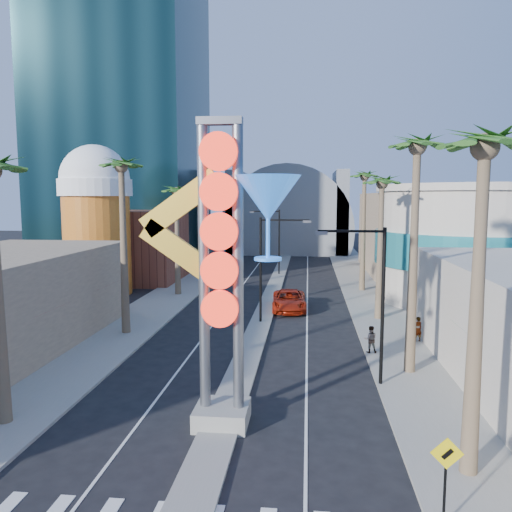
{
  "coord_description": "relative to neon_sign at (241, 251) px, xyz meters",
  "views": [
    {
      "loc": [
        3.47,
        -16.66,
        9.41
      ],
      "look_at": [
        -0.32,
        19.74,
        5.15
      ],
      "focal_mm": 35.0,
      "sensor_mm": 36.0,
      "label": 1
    }
  ],
  "objects": [
    {
      "name": "palm_1",
      "position": [
        -9.82,
        13.04,
        3.52
      ],
      "size": [
        2.4,
        2.4,
        12.7
      ],
      "color": "brown",
      "rests_on": "ground"
    },
    {
      "name": "filler_east",
      "position": [
        15.18,
        45.04,
        -2.31
      ],
      "size": [
        10.0,
        20.0,
        10.0
      ],
      "primitive_type": "cube",
      "color": "#8C745A",
      "rests_on": "ground"
    },
    {
      "name": "beer_mug",
      "position": [
        -17.82,
        27.04,
        0.54
      ],
      "size": [
        7.0,
        7.0,
        14.5
      ],
      "color": "#B95018",
      "rests_on": "ground"
    },
    {
      "name": "streetlight_0",
      "position": [
        -0.27,
        17.04,
        -2.43
      ],
      "size": [
        3.79,
        0.25,
        8.0
      ],
      "color": "black",
      "rests_on": "ground"
    },
    {
      "name": "streetlight_2",
      "position": [
        5.91,
        5.04,
        -2.47
      ],
      "size": [
        3.45,
        0.25,
        8.0
      ],
      "color": "black",
      "rests_on": "ground"
    },
    {
      "name": "pedestrian_b",
      "position": [
        6.48,
        10.12,
        -6.34
      ],
      "size": [
        0.82,
        0.65,
        1.63
      ],
      "primitive_type": "imported",
      "rotation": [
        0.0,
        0.0,
        3.18
      ],
      "color": "gray",
      "rests_on": "sidewalk_east"
    },
    {
      "name": "pedestrian_a",
      "position": [
        9.82,
        12.84,
        -6.34
      ],
      "size": [
        0.69,
        0.56,
        1.63
      ],
      "primitive_type": "imported",
      "rotation": [
        0.0,
        0.0,
        3.48
      ],
      "color": "gray",
      "rests_on": "sidewalk_east"
    },
    {
      "name": "palm_4",
      "position": [
        8.18,
        -2.96,
        3.07
      ],
      "size": [
        2.4,
        2.4,
        12.2
      ],
      "color": "brown",
      "rests_on": "ground"
    },
    {
      "name": "hotel_tower",
      "position": [
        -22.82,
        49.04,
        17.69
      ],
      "size": [
        20.0,
        20.0,
        50.0
      ],
      "primitive_type": "cube",
      "color": "black",
      "rests_on": "ground"
    },
    {
      "name": "palm_7",
      "position": [
        8.18,
        31.04,
        3.52
      ],
      "size": [
        2.4,
        2.4,
        12.7
      ],
      "color": "brown",
      "rests_on": "ground"
    },
    {
      "name": "streetlight_1",
      "position": [
        -1.36,
        41.04,
        -2.43
      ],
      "size": [
        3.79,
        0.25,
        8.0
      ],
      "color": "black",
      "rests_on": "ground"
    },
    {
      "name": "palm_2",
      "position": [
        -9.82,
        27.04,
        2.17
      ],
      "size": [
        2.4,
        2.4,
        11.2
      ],
      "color": "brown",
      "rests_on": "ground"
    },
    {
      "name": "ped_sign",
      "position": [
        6.58,
        -5.99,
        -5.42
      ],
      "size": [
        0.92,
        0.12,
        2.66
      ],
      "color": "black",
      "rests_on": "sidewalk_east"
    },
    {
      "name": "sidewalk_east",
      "position": [
        8.68,
        32.04,
        -7.23
      ],
      "size": [
        5.0,
        100.0,
        0.15
      ],
      "primitive_type": "cube",
      "color": "gray",
      "rests_on": "ground"
    },
    {
      "name": "canopy",
      "position": [
        -0.82,
        69.04,
        -3.0
      ],
      "size": [
        22.0,
        16.0,
        22.0
      ],
      "color": "slate",
      "rests_on": "ground"
    },
    {
      "name": "turquoise_building",
      "position": [
        17.18,
        27.04,
        -2.06
      ],
      "size": [
        16.6,
        16.6,
        10.6
      ],
      "color": "#BAB09D",
      "rests_on": "ground"
    },
    {
      "name": "neon_sign",
      "position": [
        0.0,
        0.0,
        0.0
      ],
      "size": [
        6.53,
        2.6,
        12.55
      ],
      "color": "gray",
      "rests_on": "ground"
    },
    {
      "name": "red_pickup",
      "position": [
        1.17,
        21.7,
        -6.47
      ],
      "size": [
        3.05,
        6.12,
        1.67
      ],
      "primitive_type": "imported",
      "rotation": [
        0.0,
        0.0,
        0.05
      ],
      "color": "#A7210C",
      "rests_on": "ground"
    },
    {
      "name": "sidewalk_west",
      "position": [
        -10.32,
        32.04,
        -7.23
      ],
      "size": [
        5.0,
        100.0,
        0.15
      ],
      "primitive_type": "cube",
      "color": "gray",
      "rests_on": "ground"
    },
    {
      "name": "median",
      "position": [
        -0.82,
        35.04,
        -7.23
      ],
      "size": [
        1.6,
        84.0,
        0.15
      ],
      "primitive_type": "cube",
      "color": "gray",
      "rests_on": "ground"
    },
    {
      "name": "palm_3",
      "position": [
        -9.82,
        39.04,
        2.17
      ],
      "size": [
        2.4,
        2.4,
        11.2
      ],
      "color": "brown",
      "rests_on": "ground"
    },
    {
      "name": "palm_5",
      "position": [
        8.18,
        7.04,
        3.96
      ],
      "size": [
        2.4,
        2.4,
        13.2
      ],
      "color": "brown",
      "rests_on": "ground"
    },
    {
      "name": "ground",
      "position": [
        -0.82,
        -2.96,
        -7.31
      ],
      "size": [
        240.0,
        240.0,
        0.0
      ],
      "primitive_type": "plane",
      "color": "black",
      "rests_on": "ground"
    },
    {
      "name": "palm_6",
      "position": [
        8.18,
        19.04,
        2.62
      ],
      "size": [
        2.4,
        2.4,
        11.7
      ],
      "color": "brown",
      "rests_on": "ground"
    },
    {
      "name": "brick_filler_west",
      "position": [
        -16.82,
        35.04,
        -3.31
      ],
      "size": [
        10.0,
        10.0,
        8.0
      ],
      "primitive_type": "cube",
      "color": "brown",
      "rests_on": "ground"
    }
  ]
}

